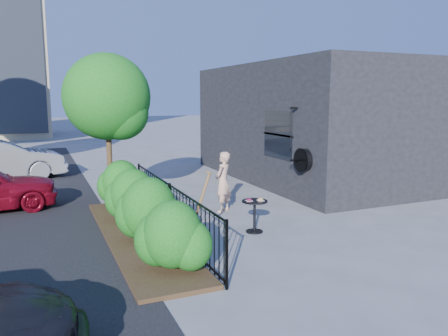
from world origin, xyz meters
name	(u,v)px	position (x,y,z in m)	size (l,w,h in m)	color
ground	(234,226)	(0.00, 0.00, 0.00)	(120.00, 120.00, 0.00)	gray
shop_building	(321,122)	(5.50, 4.50, 2.00)	(6.22, 9.00, 4.00)	black
fence	(170,208)	(-1.50, 0.00, 0.56)	(0.05, 6.05, 1.10)	black
planting_bed	(138,236)	(-2.20, 0.00, 0.04)	(1.30, 6.00, 0.08)	#382616
shrubs	(141,203)	(-2.10, 0.10, 0.70)	(1.10, 5.60, 1.24)	#165D15
patio_tree	(110,102)	(-2.24, 2.76, 2.76)	(2.20, 2.20, 3.94)	#3F2B19
cafe_table	(255,210)	(0.20, -0.61, 0.48)	(0.55, 0.55, 0.74)	black
woman	(223,182)	(0.25, 1.25, 0.77)	(0.56, 0.37, 1.54)	tan
shovel	(197,214)	(-1.26, -1.02, 0.67)	(0.52, 0.20, 1.52)	brown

